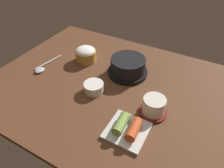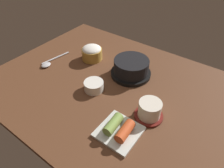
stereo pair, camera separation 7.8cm
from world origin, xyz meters
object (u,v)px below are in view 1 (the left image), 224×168
Objects in this scene: banchan_cup_center at (94,87)px; spoon at (43,68)px; kimchi_plate at (127,128)px; tea_cup_with_saucer at (154,106)px; stone_pot at (128,66)px; rice_bowl at (86,54)px.

banchan_cup_center is 28.87cm from spoon.
kimchi_plate is 50.56cm from spoon.
spoon is (-53.36, 1.06, -2.64)cm from tea_cup_with_saucer.
spoon is (-48.89, 12.83, -1.02)cm from kimchi_plate.
banchan_cup_center is at bearing -111.51° from stone_pot.
kimchi_plate is (-4.46, -11.77, -1.62)cm from tea_cup_with_saucer.
tea_cup_with_saucer is at bearing 0.95° from banchan_cup_center.
tea_cup_with_saucer is (17.84, -16.64, -0.51)cm from stone_pot.
stone_pot is 1.73× the size of tea_cup_with_saucer.
stone_pot is at bearing 115.21° from kimchi_plate.
rice_bowl is at bearing 157.74° from tea_cup_with_saucer.
rice_bowl is at bearing -178.95° from stone_pot.
rice_bowl is 45.04cm from kimchi_plate.
rice_bowl is 20.65cm from spoon.
stone_pot is 1.34× the size of kimchi_plate.
stone_pot is at bearing 136.99° from tea_cup_with_saucer.
rice_bowl is 1.24× the size of banchan_cup_center.
tea_cup_with_saucer is 0.78× the size of kimchi_plate.
kimchi_plate is (20.09, -11.37, -0.40)cm from banchan_cup_center.
tea_cup_with_saucer is 0.59× the size of spoon.
rice_bowl is 0.97× the size of tea_cup_with_saucer.
tea_cup_with_saucer is (39.68, -16.24, -0.36)cm from rice_bowl.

